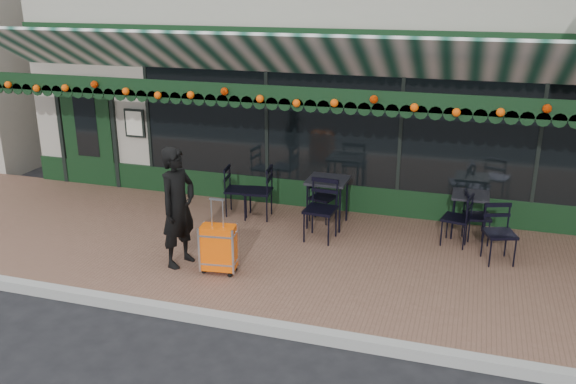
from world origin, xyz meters
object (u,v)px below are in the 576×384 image
(cafe_table_a, at_px, (470,198))
(chair_solo, at_px, (238,190))
(cafe_table_b, at_px, (328,184))
(suitcase, at_px, (219,248))
(chair_a_left, at_px, (456,219))
(chair_b_left, at_px, (258,192))
(chair_a_right, at_px, (477,217))
(chair_a_front, at_px, (500,234))
(chair_b_right, at_px, (323,198))
(chair_b_front, at_px, (320,210))
(woman, at_px, (178,207))

(cafe_table_a, height_order, chair_solo, chair_solo)
(cafe_table_b, bearing_deg, chair_solo, 178.80)
(suitcase, bearing_deg, chair_a_left, 25.23)
(chair_b_left, bearing_deg, chair_a_left, 80.20)
(chair_a_right, relative_size, chair_a_front, 0.96)
(chair_b_right, bearing_deg, chair_solo, 111.30)
(cafe_table_b, bearing_deg, chair_b_front, -86.14)
(woman, xyz_separation_m, chair_solo, (0.05, 2.15, -0.44))
(suitcase, height_order, chair_a_right, suitcase)
(chair_a_front, xyz_separation_m, chair_b_right, (-2.88, 0.86, -0.03))
(chair_b_front, distance_m, chair_solo, 1.81)
(chair_a_left, bearing_deg, cafe_table_b, -83.86)
(chair_b_left, height_order, chair_solo, chair_b_left)
(suitcase, xyz_separation_m, cafe_table_b, (1.03, 2.22, 0.37))
(cafe_table_a, height_order, chair_a_front, chair_a_front)
(chair_a_front, height_order, chair_b_front, chair_b_front)
(suitcase, height_order, chair_b_front, suitcase)
(cafe_table_a, xyz_separation_m, chair_b_front, (-2.26, -0.88, -0.14))
(chair_b_right, bearing_deg, suitcase, 175.01)
(cafe_table_a, xyz_separation_m, cafe_table_b, (-2.30, -0.23, 0.10))
(woman, bearing_deg, suitcase, -84.71)
(chair_a_front, bearing_deg, chair_a_left, 124.13)
(cafe_table_b, xyz_separation_m, chair_a_right, (2.43, -0.00, -0.32))
(chair_a_front, distance_m, chair_solo, 4.45)
(chair_b_front, xyz_separation_m, chair_solo, (-1.68, 0.68, -0.05))
(chair_b_left, relative_size, chair_b_front, 0.96)
(woman, relative_size, chair_b_front, 1.78)
(suitcase, bearing_deg, cafe_table_a, 28.92)
(cafe_table_a, bearing_deg, chair_a_left, -112.59)
(cafe_table_a, distance_m, chair_b_right, 2.44)
(chair_a_front, bearing_deg, woman, 179.20)
(chair_a_right, bearing_deg, chair_a_left, 113.43)
(chair_a_left, height_order, chair_a_right, chair_a_left)
(cafe_table_b, xyz_separation_m, chair_a_front, (2.76, -0.68, -0.30))
(chair_b_right, height_order, chair_solo, chair_solo)
(cafe_table_b, bearing_deg, suitcase, -114.95)
(cafe_table_a, relative_size, chair_b_front, 0.72)
(cafe_table_b, bearing_deg, chair_a_left, -5.42)
(cafe_table_b, relative_size, chair_a_right, 0.97)
(cafe_table_a, distance_m, chair_b_front, 2.43)
(chair_b_left, bearing_deg, woman, -19.04)
(chair_b_front, bearing_deg, chair_a_right, 19.14)
(woman, bearing_deg, chair_b_left, 2.25)
(cafe_table_a, xyz_separation_m, chair_a_left, (-0.18, -0.43, -0.21))
(suitcase, height_order, cafe_table_a, suitcase)
(chair_a_left, relative_size, chair_a_right, 1.01)
(cafe_table_b, height_order, chair_b_left, chair_b_left)
(suitcase, distance_m, chair_b_left, 2.21)
(chair_b_right, bearing_deg, cafe_table_b, -129.68)
(cafe_table_b, height_order, chair_a_right, chair_a_right)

